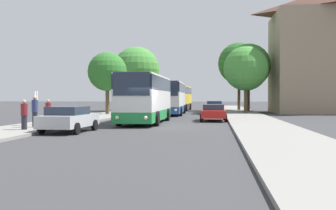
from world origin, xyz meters
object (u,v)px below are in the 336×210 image
object	(u,v)px
parked_car_right_near	(213,112)
tree_right_mid	(246,69)
tree_left_near	(136,70)
pedestrian_walking_back	(48,112)
bus_rear	(179,98)
tree_right_near	(248,66)
pedestrian_waiting_far	(24,115)
bus_front	(146,98)
tree_right_far	(239,64)
bus_middle	(172,98)
tree_left_far	(107,72)
parked_car_right_far	(214,108)
pedestrian_waiting_near	(35,111)
parked_car_left_curb	(69,119)
bus_stop_sign	(36,103)

from	to	relation	value
parked_car_right_near	tree_right_mid	size ratio (longest dim) A/B	0.62
tree_left_near	tree_right_mid	xyz separation A→B (m)	(14.32, -7.50, -0.48)
pedestrian_walking_back	bus_rear	bearing A→B (deg)	6.96
parked_car_right_near	tree_right_near	world-z (taller)	tree_right_near
pedestrian_waiting_far	bus_rear	bearing A→B (deg)	178.27
bus_front	tree_right_near	bearing A→B (deg)	66.70
bus_front	pedestrian_walking_back	bearing A→B (deg)	-143.86
pedestrian_walking_back	tree_right_mid	size ratio (longest dim) A/B	0.21
tree_right_far	bus_middle	bearing A→B (deg)	-121.84
tree_left_far	tree_right_far	xyz separation A→B (m)	(14.66, 15.22, 2.02)
tree_left_far	tree_right_near	world-z (taller)	tree_right_near
parked_car_right_far	tree_right_near	distance (m)	9.90
bus_middle	tree_left_near	size ratio (longest dim) A/B	1.24
bus_front	pedestrian_waiting_near	distance (m)	8.59
tree_left_near	tree_right_far	distance (m)	14.37
tree_right_mid	parked_car_left_curb	bearing A→B (deg)	-114.30
bus_rear	parked_car_right_far	bearing A→B (deg)	-68.33
pedestrian_waiting_near	tree_left_near	world-z (taller)	tree_left_near
bus_stop_sign	pedestrian_waiting_far	size ratio (longest dim) A/B	1.36
tree_right_near	pedestrian_waiting_far	bearing A→B (deg)	-115.86
pedestrian_waiting_near	tree_right_near	size ratio (longest dim) A/B	0.22
parked_car_right_far	pedestrian_walking_back	world-z (taller)	pedestrian_walking_back
parked_car_right_near	tree_right_far	xyz separation A→B (m)	(3.46, 23.86, 5.91)
parked_car_right_near	tree_left_far	xyz separation A→B (m)	(-11.20, 8.64, 3.89)
bus_middle	tree_right_mid	size ratio (longest dim) A/B	1.43
bus_front	parked_car_left_curb	world-z (taller)	bus_front
bus_middle	tree_left_near	world-z (taller)	tree_left_near
pedestrian_waiting_far	bus_stop_sign	bearing A→B (deg)	-158.82
pedestrian_waiting_near	tree_right_near	distance (m)	32.21
parked_car_right_near	bus_rear	bearing A→B (deg)	-79.10
parked_car_left_curb	parked_car_right_far	bearing A→B (deg)	73.30
parked_car_right_near	tree_right_far	distance (m)	24.82
parked_car_right_near	tree_left_far	bearing A→B (deg)	-38.18
bus_rear	tree_left_near	world-z (taller)	tree_left_near
bus_middle	parked_car_right_near	xyz separation A→B (m)	(4.60, -10.89, -1.16)
parked_car_right_near	pedestrian_waiting_near	distance (m)	14.34
tree_right_far	tree_left_far	bearing A→B (deg)	-133.92
parked_car_right_near	tree_left_near	world-z (taller)	tree_left_near
parked_car_left_curb	parked_car_right_near	world-z (taller)	parked_car_left_curb
pedestrian_waiting_far	tree_left_near	bearing A→B (deg)	-172.73
bus_front	pedestrian_waiting_near	world-z (taller)	bus_front
parked_car_left_curb	tree_right_mid	size ratio (longest dim) A/B	0.57
parked_car_right_near	parked_car_right_far	xyz separation A→B (m)	(0.03, 11.05, 0.06)
tree_left_far	pedestrian_waiting_near	bearing A→B (deg)	-87.60
parked_car_left_curb	pedestrian_waiting_far	bearing A→B (deg)	-171.20
bus_front	tree_right_mid	bearing A→B (deg)	63.36
parked_car_right_far	pedestrian_waiting_near	bearing A→B (deg)	61.48
bus_middle	pedestrian_waiting_near	world-z (taller)	bus_middle
bus_middle	bus_stop_sign	xyz separation A→B (m)	(-6.48, -19.18, -0.33)
bus_rear	parked_car_right_near	world-z (taller)	bus_rear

